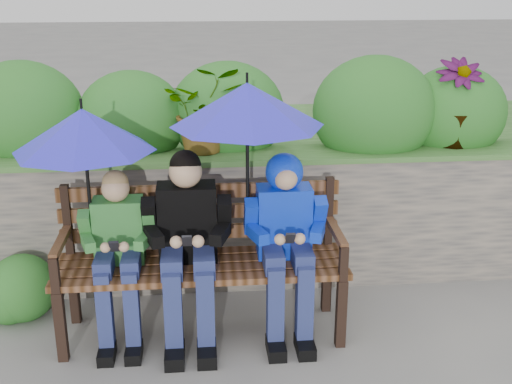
{
  "coord_description": "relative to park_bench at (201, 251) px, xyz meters",
  "views": [
    {
      "loc": [
        -0.36,
        -3.82,
        2.29
      ],
      "look_at": [
        0.0,
        0.1,
        0.95
      ],
      "focal_mm": 45.0,
      "sensor_mm": 36.0,
      "label": 1
    }
  ],
  "objects": [
    {
      "name": "ground",
      "position": [
        0.36,
        -0.06,
        -0.56
      ],
      "size": [
        60.0,
        60.0,
        0.0
      ],
      "primitive_type": "plane",
      "color": "slate",
      "rests_on": "ground"
    },
    {
      "name": "boy_middle",
      "position": [
        -0.09,
        -0.1,
        0.13
      ],
      "size": [
        0.56,
        0.65,
        1.25
      ],
      "color": "black",
      "rests_on": "ground"
    },
    {
      "name": "park_bench",
      "position": [
        0.0,
        0.0,
        0.0
      ],
      "size": [
        1.88,
        0.55,
        0.99
      ],
      "color": "black",
      "rests_on": "ground"
    },
    {
      "name": "boy_left",
      "position": [
        -0.53,
        -0.09,
        0.08
      ],
      "size": [
        0.47,
        0.55,
        1.13
      ],
      "color": "#2D7833",
      "rests_on": "ground"
    },
    {
      "name": "garden_backdrop",
      "position": [
        0.32,
        1.52,
        0.08
      ],
      "size": [
        8.0,
        2.84,
        1.75
      ],
      "color": "#514F4C",
      "rests_on": "ground"
    },
    {
      "name": "umbrella_right",
      "position": [
        0.3,
        -0.02,
        0.97
      ],
      "size": [
        0.96,
        0.96,
        0.98
      ],
      "color": "#2926E0",
      "rests_on": "ground"
    },
    {
      "name": "umbrella_left",
      "position": [
        -0.69,
        -0.03,
        0.84
      ],
      "size": [
        0.87,
        0.87,
        0.86
      ],
      "color": "#2926E0",
      "rests_on": "ground"
    },
    {
      "name": "boy_right",
      "position": [
        0.55,
        -0.08,
        0.16
      ],
      "size": [
        0.53,
        0.64,
        1.21
      ],
      "color": "#0016B9",
      "rests_on": "ground"
    }
  ]
}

